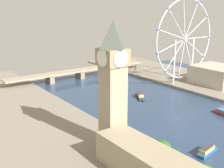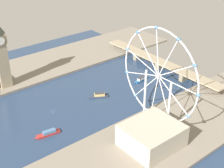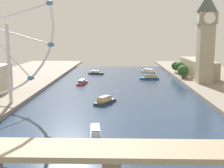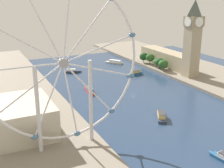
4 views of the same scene
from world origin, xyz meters
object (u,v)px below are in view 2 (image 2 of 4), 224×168
tour_boat_0 (141,79)px  tour_boat_5 (99,96)px  clock_tower (0,53)px  tour_boat_2 (48,133)px  riverside_hall (152,136)px  river_bridge (160,63)px  ferris_wheel (158,77)px

tour_boat_0 → tour_boat_5: size_ratio=1.05×
clock_tower → tour_boat_2: size_ratio=3.05×
tour_boat_0 → tour_boat_2: size_ratio=0.91×
riverside_hall → tour_boat_2: riverside_hall is taller
clock_tower → tour_boat_5: (92.67, 76.29, -44.82)m
tour_boat_0 → tour_boat_2: tour_boat_2 is taller
clock_tower → tour_boat_2: clock_tower is taller
clock_tower → tour_boat_5: bearing=39.5°
tour_boat_0 → river_bridge: bearing=-174.6°
clock_tower → river_bridge: (84.50, 190.39, -37.73)m
ferris_wheel → riverside_hall: ferris_wheel is taller
river_bridge → tour_boat_5: 114.61m
tour_boat_5 → ferris_wheel: bearing=128.1°
clock_tower → ferris_wheel: bearing=27.1°
river_bridge → tour_boat_0: 46.61m
river_bridge → tour_boat_5: river_bridge is taller
riverside_hall → tour_boat_0: 136.50m
riverside_hall → tour_boat_0: riverside_hall is taller
tour_boat_0 → clock_tower: bearing=-39.4°
riverside_hall → river_bridge: 174.54m
clock_tower → riverside_hall: clock_tower is taller
ferris_wheel → tour_boat_2: ferris_wheel is taller
river_bridge → tour_boat_5: bearing=-85.9°
tour_boat_0 → tour_boat_5: tour_boat_5 is taller
riverside_hall → tour_boat_5: riverside_hall is taller
ferris_wheel → tour_boat_5: (-81.00, -12.74, -53.19)m
ferris_wheel → riverside_hall: size_ratio=2.01×
tour_boat_5 → tour_boat_0: bearing=-152.0°
clock_tower → tour_boat_0: 178.86m
clock_tower → ferris_wheel: ferris_wheel is taller
clock_tower → tour_boat_0: (94.04, 145.35, -44.99)m
ferris_wheel → river_bridge: 142.65m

